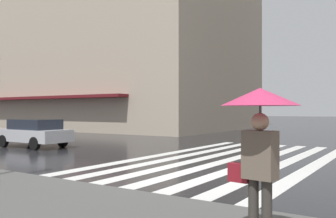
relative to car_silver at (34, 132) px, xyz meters
name	(u,v)px	position (x,y,z in m)	size (l,w,h in m)	color
ground_plane	(183,174)	(-2.50, -10.33, -0.76)	(220.00, 220.00, 0.00)	black
zebra_crossing	(234,158)	(1.50, -10.22, -0.75)	(13.00, 6.50, 0.01)	silver
haussmann_block_mid	(106,30)	(18.74, 12.49, 10.17)	(18.70, 29.89, 22.32)	tan
car_silver	(34,132)	(0.00, 0.00, 0.00)	(1.85, 4.10, 1.41)	#B7B7BC
pedestrian_with_floral_umbrella	(259,121)	(-7.26, -14.28, 0.97)	(0.98, 0.98, 1.99)	#6B5B4C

